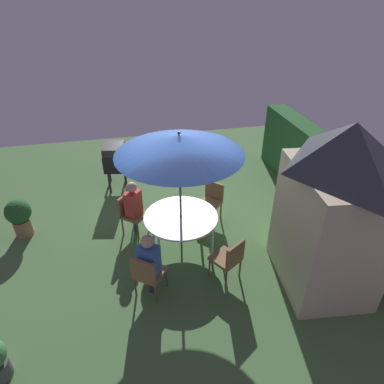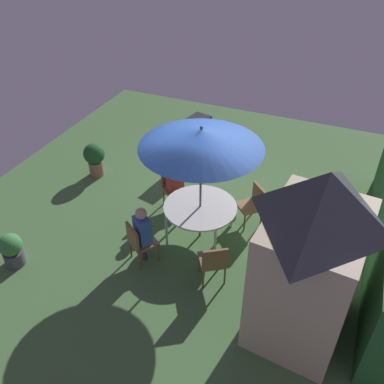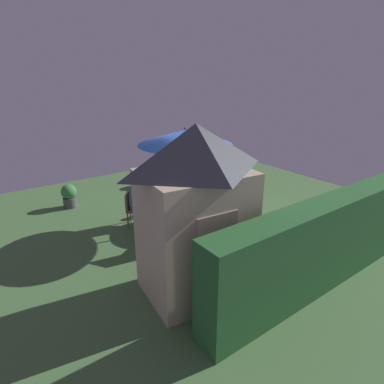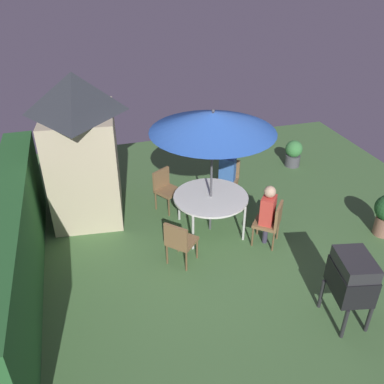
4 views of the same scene
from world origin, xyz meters
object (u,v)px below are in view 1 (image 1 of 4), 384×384
object	(u,v)px
garden_shed	(334,210)
chair_far_side	(147,273)
patio_umbrella	(179,144)
potted_plant_by_shed	(19,216)
bbq_grill	(115,158)
chair_near_shed	(131,211)
chair_toward_hedge	(229,258)
chair_toward_house	(211,199)
person_in_blue	(149,258)
patio_table	(181,218)
person_in_red	(133,202)

from	to	relation	value
garden_shed	chair_far_side	distance (m)	3.26
patio_umbrella	potted_plant_by_shed	xyz separation A→B (m)	(-1.13, -3.28, -1.81)
bbq_grill	chair_near_shed	distance (m)	2.09
chair_toward_hedge	chair_toward_house	xyz separation A→B (m)	(-1.92, 0.19, 0.00)
chair_toward_hedge	potted_plant_by_shed	distance (m)	4.52
bbq_grill	chair_toward_hedge	world-z (taller)	bbq_grill
chair_toward_hedge	person_in_blue	distance (m)	1.44
patio_table	potted_plant_by_shed	world-z (taller)	potted_plant_by_shed
patio_table	potted_plant_by_shed	bearing A→B (deg)	-108.95
garden_shed	patio_table	distance (m)	2.79
patio_table	potted_plant_by_shed	distance (m)	3.48
patio_umbrella	person_in_blue	world-z (taller)	patio_umbrella
chair_far_side	person_in_red	xyz separation A→B (m)	(-1.83, -0.10, 0.26)
bbq_grill	person_in_blue	world-z (taller)	person_in_blue
chair_far_side	chair_toward_hedge	distance (m)	1.47
chair_far_side	person_in_red	size ratio (longest dim) A/B	0.71
chair_toward_house	potted_plant_by_shed	bearing A→B (deg)	-93.67
garden_shed	chair_toward_house	size ratio (longest dim) A/B	3.37
garden_shed	chair_toward_hedge	xyz separation A→B (m)	(-0.32, -1.61, -1.03)
patio_table	person_in_blue	world-z (taller)	person_in_blue
person_in_red	chair_near_shed	bearing A→B (deg)	-128.87
garden_shed	chair_toward_hedge	distance (m)	1.94
patio_table	person_in_blue	xyz separation A→B (m)	(1.05, -0.74, 0.05)
potted_plant_by_shed	person_in_red	distance (m)	2.44
garden_shed	person_in_red	bearing A→B (deg)	-123.35
patio_table	potted_plant_by_shed	xyz separation A→B (m)	(-1.13, -3.28, -0.23)
patio_table	chair_near_shed	distance (m)	1.24
patio_umbrella	chair_toward_house	world-z (taller)	patio_umbrella
bbq_grill	chair_near_shed	bearing A→B (deg)	7.30
patio_umbrella	bbq_grill	size ratio (longest dim) A/B	2.13
chair_far_side	person_in_blue	bearing A→B (deg)	144.68
garden_shed	potted_plant_by_shed	xyz separation A→B (m)	(-2.50, -5.57, -1.04)
person_in_red	person_in_blue	size ratio (longest dim) A/B	1.00
garden_shed	person_in_blue	bearing A→B (deg)	-96.20
person_in_blue	chair_near_shed	bearing A→B (deg)	-173.31
patio_umbrella	chair_far_side	distance (m)	2.26
patio_table	chair_near_shed	world-z (taller)	chair_near_shed
chair_near_shed	garden_shed	bearing A→B (deg)	56.53
chair_toward_house	person_in_red	size ratio (longest dim) A/B	0.71
person_in_blue	chair_toward_hedge	bearing A→B (deg)	89.54
person_in_red	patio_table	bearing A→B (deg)	51.13
bbq_grill	chair_toward_house	xyz separation A→B (m)	(1.95, 2.08, -0.33)
potted_plant_by_shed	person_in_red	bearing A→B (deg)	80.25
chair_far_side	person_in_blue	size ratio (longest dim) A/B	0.71
garden_shed	patio_umbrella	distance (m)	2.78
chair_toward_house	garden_shed	bearing A→B (deg)	32.51
patio_table	person_in_red	xyz separation A→B (m)	(-0.72, -0.89, 0.05)
garden_shed	chair_toward_hedge	size ratio (longest dim) A/B	3.37
chair_toward_house	bbq_grill	bearing A→B (deg)	-133.20
patio_table	chair_near_shed	size ratio (longest dim) A/B	1.64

